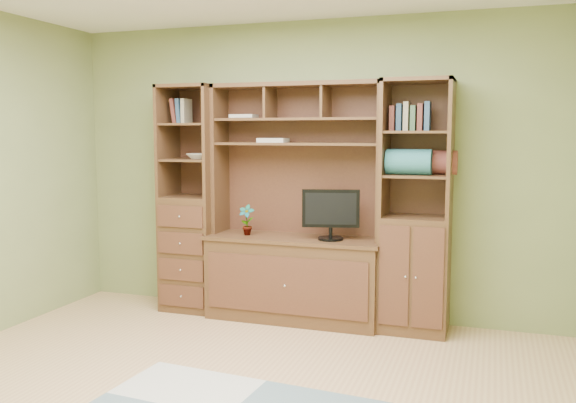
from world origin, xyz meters
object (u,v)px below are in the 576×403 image
(left_tower, at_px, (192,199))
(right_tower, at_px, (416,207))
(monitor, at_px, (331,205))
(center_hutch, at_px, (294,203))

(left_tower, relative_size, right_tower, 1.00)
(left_tower, relative_size, monitor, 3.50)
(right_tower, height_order, monitor, right_tower)
(center_hutch, height_order, left_tower, same)
(center_hutch, bearing_deg, left_tower, 177.71)
(left_tower, bearing_deg, right_tower, 0.00)
(center_hutch, distance_m, right_tower, 1.03)
(left_tower, bearing_deg, center_hutch, -2.29)
(center_hutch, relative_size, right_tower, 1.00)
(left_tower, height_order, right_tower, same)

